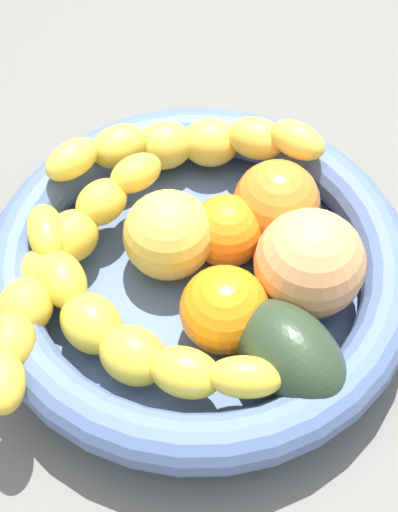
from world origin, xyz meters
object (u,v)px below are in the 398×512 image
(banana_draped_right, at_px, (56,270))
(orange_mid_left, at_px, (227,231))
(avocado_dark, at_px, (289,355))
(orange_mid_right, at_px, (276,203))
(banana_draped_left, at_px, (121,325))
(banana_arching_top, at_px, (188,144))
(fruit_bowl, at_px, (199,273))
(orange_front, at_px, (224,310))
(apple_yellow, at_px, (165,239))
(peach_blush, at_px, (310,264))

(banana_draped_right, xyz_separation_m, orange_mid_left, (-0.10, 0.07, -0.00))
(orange_mid_left, relative_size, avocado_dark, 0.62)
(orange_mid_right, bearing_deg, banana_draped_left, -8.21)
(banana_arching_top, relative_size, orange_mid_left, 3.03)
(fruit_bowl, distance_m, orange_front, 0.05)
(banana_draped_left, distance_m, banana_arching_top, 0.16)
(apple_yellow, bearing_deg, peach_blush, 113.69)
(orange_mid_right, relative_size, peach_blush, 0.84)
(banana_draped_left, bearing_deg, fruit_bowl, 175.59)
(banana_arching_top, relative_size, orange_front, 2.68)
(banana_draped_right, relative_size, apple_yellow, 3.46)
(banana_draped_left, xyz_separation_m, avocado_dark, (-0.05, 0.10, -0.00))
(banana_draped_left, xyz_separation_m, orange_mid_right, (-0.14, 0.02, 0.00))
(banana_arching_top, relative_size, apple_yellow, 2.49)
(orange_front, relative_size, peach_blush, 0.79)
(banana_draped_right, height_order, orange_mid_left, banana_draped_right)
(avocado_dark, bearing_deg, banana_draped_right, -73.90)
(banana_arching_top, distance_m, apple_yellow, 0.09)
(banana_draped_right, distance_m, peach_blush, 0.17)
(banana_draped_right, bearing_deg, fruit_bowl, 135.76)
(banana_draped_left, relative_size, avocado_dark, 2.66)
(banana_draped_right, xyz_separation_m, orange_front, (-0.05, 0.11, -0.00))
(banana_arching_top, bearing_deg, avocado_dark, 58.59)
(banana_draped_left, bearing_deg, peach_blush, 147.31)
(banana_draped_left, height_order, orange_mid_left, orange_mid_left)
(orange_mid_left, xyz_separation_m, peach_blush, (-0.00, 0.07, 0.01))
(orange_mid_left, distance_m, peach_blush, 0.07)
(banana_arching_top, bearing_deg, orange_front, 48.04)
(orange_mid_left, distance_m, apple_yellow, 0.04)
(banana_draped_left, xyz_separation_m, banana_arching_top, (-0.15, -0.06, 0.01))
(banana_draped_right, xyz_separation_m, avocado_dark, (-0.05, 0.16, -0.00))
(banana_draped_left, relative_size, orange_front, 3.81)
(orange_front, bearing_deg, banana_draped_right, -66.85)
(peach_blush, bearing_deg, apple_yellow, -66.31)
(orange_front, xyz_separation_m, apple_yellow, (-0.02, -0.07, 0.00))
(banana_draped_left, relative_size, banana_arching_top, 1.42)
(orange_front, relative_size, avocado_dark, 0.70)
(orange_mid_left, distance_m, avocado_dark, 0.11)
(fruit_bowl, height_order, peach_blush, peach_blush)
(banana_arching_top, bearing_deg, peach_blush, 74.31)
(orange_mid_right, bearing_deg, apple_yellow, -29.51)
(banana_arching_top, bearing_deg, orange_mid_left, 58.30)
(fruit_bowl, distance_m, banana_draped_left, 0.08)
(apple_yellow, height_order, avocado_dark, apple_yellow)
(apple_yellow, bearing_deg, banana_arching_top, -151.78)
(orange_mid_left, xyz_separation_m, orange_mid_right, (-0.04, 0.02, 0.01))
(banana_arching_top, relative_size, orange_mid_right, 2.52)
(fruit_bowl, height_order, banana_draped_right, banana_draped_right)
(banana_draped_right, distance_m, orange_front, 0.12)
(banana_arching_top, height_order, avocado_dark, banana_arching_top)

